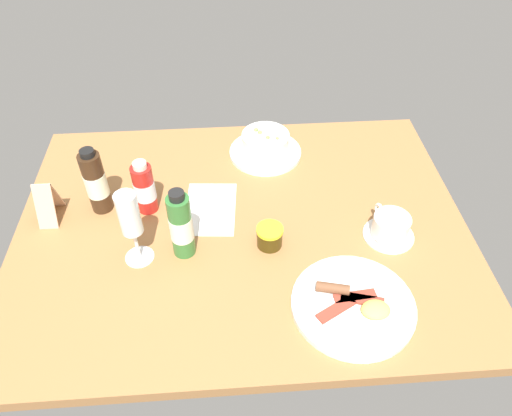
{
  "coord_description": "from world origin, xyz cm",
  "views": [
    {
      "loc": [
        2.65,
        83.21,
        85.19
      ],
      "look_at": [
        -3.47,
        -0.38,
        4.73
      ],
      "focal_mm": 33.96,
      "sensor_mm": 36.0,
      "label": 1
    }
  ],
  "objects_px": {
    "sauce_bottle_red": "(144,188)",
    "breakfast_plate": "(354,305)",
    "sauce_bottle_brown": "(96,182)",
    "jam_jar": "(270,236)",
    "wine_glass": "(130,218)",
    "porridge_bowl": "(265,145)",
    "coffee_cup": "(390,227)",
    "sauce_bottle_green": "(181,226)",
    "menu_card": "(47,201)",
    "cutlery_setting": "(210,209)"
  },
  "relations": [
    {
      "from": "jam_jar",
      "to": "cutlery_setting",
      "type": "bearing_deg",
      "value": -42.39
    },
    {
      "from": "sauce_bottle_brown",
      "to": "menu_card",
      "type": "distance_m",
      "value": 0.13
    },
    {
      "from": "sauce_bottle_red",
      "to": "breakfast_plate",
      "type": "height_order",
      "value": "sauce_bottle_red"
    },
    {
      "from": "sauce_bottle_red",
      "to": "menu_card",
      "type": "height_order",
      "value": "sauce_bottle_red"
    },
    {
      "from": "sauce_bottle_green",
      "to": "sauce_bottle_brown",
      "type": "height_order",
      "value": "sauce_bottle_green"
    },
    {
      "from": "porridge_bowl",
      "to": "sauce_bottle_red",
      "type": "relative_size",
      "value": 1.39
    },
    {
      "from": "wine_glass",
      "to": "sauce_bottle_brown",
      "type": "height_order",
      "value": "wine_glass"
    },
    {
      "from": "coffee_cup",
      "to": "sauce_bottle_green",
      "type": "relative_size",
      "value": 0.71
    },
    {
      "from": "sauce_bottle_red",
      "to": "breakfast_plate",
      "type": "xyz_separation_m",
      "value": [
        -0.45,
        0.33,
        -0.06
      ]
    },
    {
      "from": "breakfast_plate",
      "to": "sauce_bottle_red",
      "type": "bearing_deg",
      "value": -36.37
    },
    {
      "from": "coffee_cup",
      "to": "jam_jar",
      "type": "height_order",
      "value": "coffee_cup"
    },
    {
      "from": "coffee_cup",
      "to": "sauce_bottle_brown",
      "type": "relative_size",
      "value": 0.72
    },
    {
      "from": "coffee_cup",
      "to": "wine_glass",
      "type": "distance_m",
      "value": 0.6
    },
    {
      "from": "sauce_bottle_brown",
      "to": "jam_jar",
      "type": "bearing_deg",
      "value": 159.21
    },
    {
      "from": "menu_card",
      "to": "coffee_cup",
      "type": "bearing_deg",
      "value": 171.34
    },
    {
      "from": "wine_glass",
      "to": "jam_jar",
      "type": "xyz_separation_m",
      "value": [
        -0.3,
        -0.02,
        -0.1
      ]
    },
    {
      "from": "sauce_bottle_green",
      "to": "cutlery_setting",
      "type": "bearing_deg",
      "value": -113.95
    },
    {
      "from": "sauce_bottle_green",
      "to": "sauce_bottle_brown",
      "type": "relative_size",
      "value": 1.01
    },
    {
      "from": "wine_glass",
      "to": "sauce_bottle_red",
      "type": "bearing_deg",
      "value": -92.19
    },
    {
      "from": "sauce_bottle_red",
      "to": "coffee_cup",
      "type": "bearing_deg",
      "value": 166.7
    },
    {
      "from": "breakfast_plate",
      "to": "menu_card",
      "type": "relative_size",
      "value": 2.41
    },
    {
      "from": "porridge_bowl",
      "to": "breakfast_plate",
      "type": "height_order",
      "value": "porridge_bowl"
    },
    {
      "from": "wine_glass",
      "to": "sauce_bottle_green",
      "type": "bearing_deg",
      "value": -173.58
    },
    {
      "from": "porridge_bowl",
      "to": "menu_card",
      "type": "distance_m",
      "value": 0.59
    },
    {
      "from": "jam_jar",
      "to": "sauce_bottle_green",
      "type": "xyz_separation_m",
      "value": [
        0.2,
        0.01,
        0.06
      ]
    },
    {
      "from": "sauce_bottle_red",
      "to": "wine_glass",
      "type": "bearing_deg",
      "value": 87.81
    },
    {
      "from": "wine_glass",
      "to": "jam_jar",
      "type": "relative_size",
      "value": 3.08
    },
    {
      "from": "cutlery_setting",
      "to": "sauce_bottle_green",
      "type": "height_order",
      "value": "sauce_bottle_green"
    },
    {
      "from": "cutlery_setting",
      "to": "wine_glass",
      "type": "xyz_separation_m",
      "value": [
        0.16,
        0.14,
        0.13
      ]
    },
    {
      "from": "cutlery_setting",
      "to": "jam_jar",
      "type": "height_order",
      "value": "jam_jar"
    },
    {
      "from": "breakfast_plate",
      "to": "sauce_bottle_green",
      "type": "bearing_deg",
      "value": -27.14
    },
    {
      "from": "porridge_bowl",
      "to": "wine_glass",
      "type": "xyz_separation_m",
      "value": [
        0.32,
        0.37,
        0.09
      ]
    },
    {
      "from": "wine_glass",
      "to": "jam_jar",
      "type": "bearing_deg",
      "value": -176.57
    },
    {
      "from": "coffee_cup",
      "to": "breakfast_plate",
      "type": "height_order",
      "value": "coffee_cup"
    },
    {
      "from": "coffee_cup",
      "to": "wine_glass",
      "type": "bearing_deg",
      "value": 2.46
    },
    {
      "from": "sauce_bottle_brown",
      "to": "breakfast_plate",
      "type": "height_order",
      "value": "sauce_bottle_brown"
    },
    {
      "from": "sauce_bottle_red",
      "to": "sauce_bottle_brown",
      "type": "bearing_deg",
      "value": -5.51
    },
    {
      "from": "wine_glass",
      "to": "sauce_bottle_red",
      "type": "relative_size",
      "value": 1.31
    },
    {
      "from": "sauce_bottle_red",
      "to": "menu_card",
      "type": "xyz_separation_m",
      "value": [
        0.24,
        0.01,
        -0.01
      ]
    },
    {
      "from": "coffee_cup",
      "to": "sauce_bottle_brown",
      "type": "xyz_separation_m",
      "value": [
        0.7,
        -0.15,
        0.05
      ]
    },
    {
      "from": "coffee_cup",
      "to": "sauce_bottle_red",
      "type": "bearing_deg",
      "value": -13.3
    },
    {
      "from": "jam_jar",
      "to": "sauce_bottle_green",
      "type": "height_order",
      "value": "sauce_bottle_green"
    },
    {
      "from": "porridge_bowl",
      "to": "sauce_bottle_green",
      "type": "bearing_deg",
      "value": 58.28
    },
    {
      "from": "sauce_bottle_red",
      "to": "porridge_bowl",
      "type": "bearing_deg",
      "value": -147.29
    },
    {
      "from": "menu_card",
      "to": "sauce_bottle_brown",
      "type": "bearing_deg",
      "value": -168.54
    },
    {
      "from": "menu_card",
      "to": "cutlery_setting",
      "type": "bearing_deg",
      "value": 179.31
    },
    {
      "from": "porridge_bowl",
      "to": "cutlery_setting",
      "type": "bearing_deg",
      "value": 54.12
    },
    {
      "from": "sauce_bottle_brown",
      "to": "cutlery_setting",
      "type": "bearing_deg",
      "value": 173.91
    },
    {
      "from": "jam_jar",
      "to": "sauce_bottle_red",
      "type": "xyz_separation_m",
      "value": [
        0.29,
        -0.14,
        0.04
      ]
    },
    {
      "from": "coffee_cup",
      "to": "menu_card",
      "type": "bearing_deg",
      "value": -8.66
    }
  ]
}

